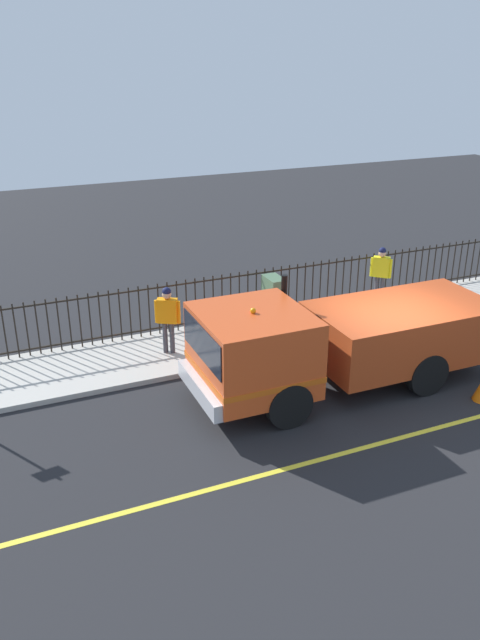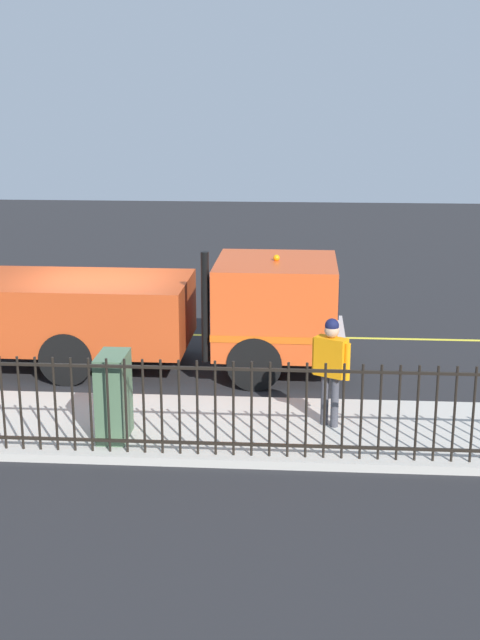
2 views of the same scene
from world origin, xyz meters
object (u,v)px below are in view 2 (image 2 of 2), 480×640
work_truck (181,307)px  utility_cabinet (114,396)px  worker_standing (331,361)px  traffic_cone (59,325)px

work_truck → utility_cabinet: (3.57, -0.48, -0.43)m
work_truck → worker_standing: (2.90, 2.66, -0.04)m
worker_standing → work_truck: bearing=-17.9°
work_truck → traffic_cone: work_truck is taller
worker_standing → traffic_cone: size_ratio=2.69×
utility_cabinet → traffic_cone: utility_cabinet is taller
worker_standing → traffic_cone: 7.26m
utility_cabinet → traffic_cone: bearing=-156.1°
utility_cabinet → traffic_cone: size_ratio=2.04×
utility_cabinet → traffic_cone: (-5.33, -2.36, -0.45)m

